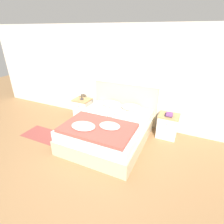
{
  "coord_description": "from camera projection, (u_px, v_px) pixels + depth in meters",
  "views": [
    {
      "loc": [
        1.66,
        -2.09,
        2.41
      ],
      "look_at": [
        0.11,
        1.24,
        0.66
      ],
      "focal_mm": 28.0,
      "sensor_mm": 36.0,
      "label": 1
    }
  ],
  "objects": [
    {
      "name": "nightstand_right",
      "position": [
        167.0,
        126.0,
        4.23
      ],
      "size": [
        0.48,
        0.42,
        0.58
      ],
      "color": "silver",
      "rests_on": "ground_plane"
    },
    {
      "name": "headboard",
      "position": [
        125.0,
        103.0,
        4.77
      ],
      "size": [
        1.75,
        0.06,
        1.14
      ],
      "color": "#C6B28E",
      "rests_on": "ground_plane"
    },
    {
      "name": "wall_back",
      "position": [
        123.0,
        77.0,
        4.58
      ],
      "size": [
        9.0,
        0.06,
        2.55
      ],
      "color": "beige",
      "rests_on": "ground_plane"
    },
    {
      "name": "book_stack",
      "position": [
        169.0,
        115.0,
        4.07
      ],
      "size": [
        0.18,
        0.22,
        0.05
      ],
      "color": "#232328",
      "rests_on": "nightstand_right"
    },
    {
      "name": "rug",
      "position": [
        45.0,
        135.0,
        4.38
      ],
      "size": [
        1.15,
        0.57,
        0.0
      ],
      "color": "#93423D",
      "rests_on": "ground_plane"
    },
    {
      "name": "bed",
      "position": [
        108.0,
        130.0,
        4.08
      ],
      "size": [
        1.67,
        1.99,
        0.56
      ],
      "color": "#C6B28E",
      "rests_on": "ground_plane"
    },
    {
      "name": "ground_plane",
      "position": [
        80.0,
        167.0,
        3.38
      ],
      "size": [
        16.0,
        16.0,
        0.0
      ],
      "primitive_type": "plane",
      "color": "#997047"
    },
    {
      "name": "pillow_right",
      "position": [
        131.0,
        107.0,
        4.43
      ],
      "size": [
        0.53,
        0.4,
        0.12
      ],
      "color": "beige",
      "rests_on": "bed"
    },
    {
      "name": "quilt",
      "position": [
        97.0,
        127.0,
        3.54
      ],
      "size": [
        1.46,
        0.95,
        0.12
      ],
      "color": "#BC4C42",
      "rests_on": "bed"
    },
    {
      "name": "table_lamp",
      "position": [
        81.0,
        91.0,
        4.91
      ],
      "size": [
        0.23,
        0.23,
        0.34
      ],
      "color": "#2D2D33",
      "rests_on": "nightstand_left"
    },
    {
      "name": "dog",
      "position": [
        114.0,
        110.0,
        4.19
      ],
      "size": [
        0.28,
        0.65,
        0.18
      ],
      "color": "silver",
      "rests_on": "bed"
    },
    {
      "name": "nightstand_left",
      "position": [
        83.0,
        108.0,
        5.16
      ],
      "size": [
        0.48,
        0.42,
        0.58
      ],
      "color": "silver",
      "rests_on": "ground_plane"
    },
    {
      "name": "pillow_left",
      "position": [
        111.0,
        103.0,
        4.65
      ],
      "size": [
        0.53,
        0.4,
        0.12
      ],
      "color": "beige",
      "rests_on": "bed"
    }
  ]
}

